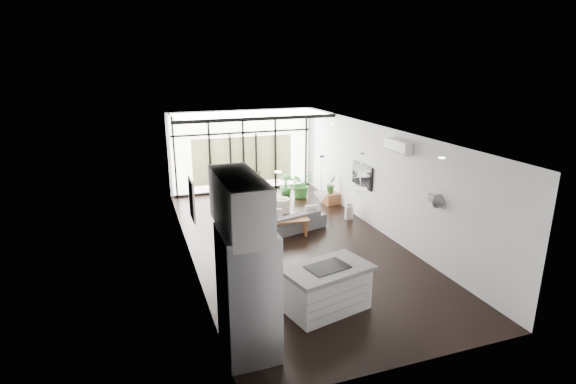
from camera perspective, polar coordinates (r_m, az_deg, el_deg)
floor at (r=11.36m, az=0.51°, el=-6.46°), size 5.00×10.00×0.00m
ceiling at (r=10.58m, az=0.55°, el=7.62°), size 5.00×10.00×0.00m
wall_left at (r=10.34m, az=-12.61°, el=-0.97°), size 0.02×10.00×2.80m
wall_right at (r=11.95m, az=11.87°, el=1.44°), size 0.02×10.00×2.80m
wall_back at (r=15.55m, az=-5.79°, el=5.21°), size 5.00×0.02×2.80m
wall_front at (r=6.74m, az=15.47°, el=-11.01°), size 5.00×0.02×2.80m
glazing at (r=15.44m, az=-5.69°, el=5.13°), size 5.00×0.20×2.80m
skylight at (r=14.38m, az=-4.98°, el=9.83°), size 4.70×1.90×0.06m
neighbour_building at (r=15.57m, az=-5.72°, el=4.09°), size 3.50×0.02×1.60m
island at (r=8.39m, az=4.97°, el=-12.12°), size 1.75×1.27×0.86m
cooktop at (r=8.19m, az=5.05°, el=-9.45°), size 0.85×0.66×0.01m
fridge at (r=7.03m, az=-5.09°, el=-12.65°), size 0.80×1.00×2.06m
appliance_column at (r=7.59m, az=-6.41°, el=-9.27°), size 0.60×0.63×2.31m
upper_cabinets at (r=6.82m, az=-6.19°, el=-1.46°), size 0.62×1.75×0.86m
pendant_left at (r=8.21m, az=4.22°, el=-0.67°), size 0.26×0.26×0.18m
pendant_right at (r=8.56m, az=9.14°, el=-0.14°), size 0.26×0.26×0.18m
sofa at (r=12.06m, az=0.62°, el=-3.27°), size 1.87×0.99×0.70m
console_bench at (r=11.64m, az=-0.70°, el=-4.69°), size 1.43×0.44×0.45m
pouf at (r=13.52m, az=-0.84°, el=-1.70°), size 0.63×0.63×0.41m
crate at (r=14.35m, az=5.47°, el=-0.81°), size 0.51×0.51×0.35m
plant_tall at (r=14.92m, az=1.65°, el=0.68°), size 1.15×1.19×0.72m
plant_med at (r=15.13m, az=-0.28°, el=0.31°), size 0.68×0.84×0.41m
plant_crate at (r=14.26m, az=5.50°, el=0.36°), size 0.43×0.63×0.26m
milk_can at (r=13.05m, az=7.77°, el=-2.37°), size 0.25×0.25×0.49m
bistro_set at (r=14.91m, az=-5.70°, el=0.47°), size 1.46×0.86×0.66m
tv at (r=12.79m, az=9.40°, el=2.11°), size 0.05×1.10×0.65m
ac_unit at (r=11.00m, az=13.80°, el=5.63°), size 0.22×0.90×0.30m
framed_art at (r=9.83m, az=-12.12°, el=-0.95°), size 0.04×0.70×0.90m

